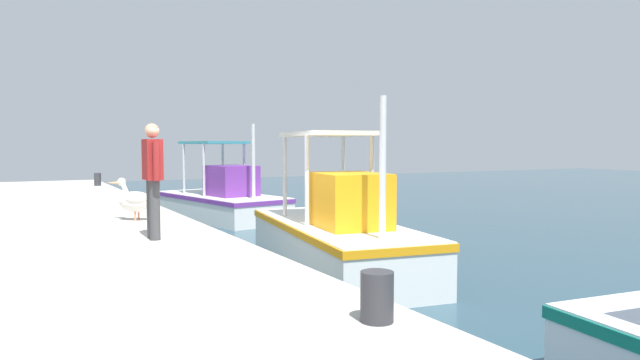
# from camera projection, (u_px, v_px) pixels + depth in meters

# --- Properties ---
(fishing_boat_nearest) EXTENTS (5.30, 2.92, 2.86)m
(fishing_boat_nearest) POSITION_uv_depth(u_px,v_px,m) (223.00, 200.00, 17.12)
(fishing_boat_nearest) COLOR white
(fishing_boat_nearest) RESTS_ON ground
(fishing_boat_second) EXTENTS (5.32, 2.54, 2.96)m
(fishing_boat_second) POSITION_uv_depth(u_px,v_px,m) (337.00, 236.00, 9.89)
(fishing_boat_second) COLOR white
(fishing_boat_second) RESTS_ON ground
(pelican) EXTENTS (0.81, 0.84, 0.82)m
(pelican) POSITION_uv_depth(u_px,v_px,m) (135.00, 200.00, 10.72)
(pelican) COLOR tan
(pelican) RESTS_ON quay_pier
(fisherman_standing) EXTENTS (0.64, 0.24, 1.78)m
(fisherman_standing) POSITION_uv_depth(u_px,v_px,m) (153.00, 175.00, 8.50)
(fisherman_standing) COLOR #3F3F42
(fisherman_standing) RESTS_ON quay_pier
(mooring_bollard_nearest) EXTENTS (0.24, 0.24, 0.47)m
(mooring_bollard_nearest) POSITION_uv_depth(u_px,v_px,m) (98.00, 179.00, 20.32)
(mooring_bollard_nearest) COLOR #333338
(mooring_bollard_nearest) RESTS_ON quay_pier
(mooring_bollard_second) EXTENTS (0.27, 0.27, 0.41)m
(mooring_bollard_second) POSITION_uv_depth(u_px,v_px,m) (377.00, 297.00, 4.51)
(mooring_bollard_second) COLOR #333338
(mooring_bollard_second) RESTS_ON quay_pier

